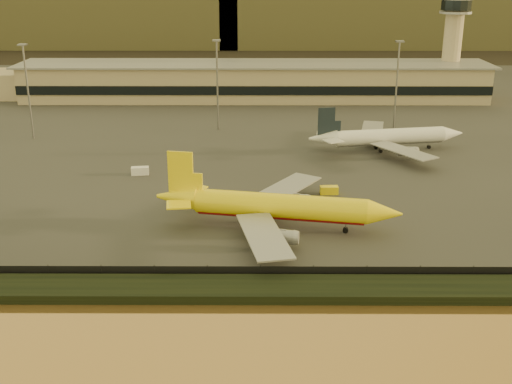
{
  "coord_description": "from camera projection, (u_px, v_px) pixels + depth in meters",
  "views": [
    {
      "loc": [
        1.72,
        -99.89,
        45.21
      ],
      "look_at": [
        1.2,
        12.0,
        5.37
      ],
      "focal_mm": 45.0,
      "sensor_mm": 36.0,
      "label": 1
    }
  ],
  "objects": [
    {
      "name": "perimeter_fence",
      "position": [
        247.0,
        273.0,
        96.59
      ],
      "size": [
        300.0,
        0.05,
        2.2
      ],
      "primitive_type": "cube",
      "color": "black",
      "rests_on": "tarmac"
    },
    {
      "name": "tarmac",
      "position": [
        253.0,
        118.0,
        198.73
      ],
      "size": [
        320.0,
        220.0,
        0.2
      ],
      "primitive_type": "cube",
      "color": "#2D2D2D",
      "rests_on": "ground"
    },
    {
      "name": "apron_light_masts",
      "position": [
        308.0,
        79.0,
        174.59
      ],
      "size": [
        152.2,
        12.2,
        25.4
      ],
      "color": "slate",
      "rests_on": "tarmac"
    },
    {
      "name": "white_narrowbody_jet",
      "position": [
        387.0,
        137.0,
        162.79
      ],
      "size": [
        40.95,
        39.47,
        11.8
      ],
      "rotation": [
        0.0,
        0.0,
        0.18
      ],
      "color": "white",
      "rests_on": "tarmac"
    },
    {
      "name": "embankment",
      "position": [
        247.0,
        289.0,
        93.02
      ],
      "size": [
        320.0,
        7.0,
        1.4
      ],
      "primitive_type": "cube",
      "color": "black",
      "rests_on": "ground"
    },
    {
      "name": "dhl_cargo_jet",
      "position": [
        276.0,
        207.0,
        114.8
      ],
      "size": [
        44.51,
        43.01,
        13.34
      ],
      "rotation": [
        0.0,
        0.0,
        -0.19
      ],
      "color": "yellow",
      "rests_on": "tarmac"
    },
    {
      "name": "ground",
      "position": [
        249.0,
        245.0,
        109.27
      ],
      "size": [
        900.0,
        900.0,
        0.0
      ],
      "primitive_type": "plane",
      "color": "black",
      "rests_on": "ground"
    },
    {
      "name": "terminal_building",
      "position": [
        213.0,
        81.0,
        225.51
      ],
      "size": [
        202.0,
        25.0,
        12.6
      ],
      "color": "tan",
      "rests_on": "tarmac"
    },
    {
      "name": "gse_vehicle_yellow",
      "position": [
        329.0,
        190.0,
        132.79
      ],
      "size": [
        3.78,
        1.82,
        1.67
      ],
      "primitive_type": "cube",
      "rotation": [
        0.0,
        0.0,
        0.04
      ],
      "color": "yellow",
      "rests_on": "tarmac"
    },
    {
      "name": "gse_vehicle_white",
      "position": [
        140.0,
        171.0,
        145.05
      ],
      "size": [
        4.13,
        2.28,
        1.77
      ],
      "primitive_type": "cube",
      "rotation": [
        0.0,
        0.0,
        0.14
      ],
      "color": "white",
      "rests_on": "tarmac"
    },
    {
      "name": "control_tower",
      "position": [
        453.0,
        35.0,
        225.11
      ],
      "size": [
        11.2,
        11.2,
        35.5
      ],
      "color": "tan",
      "rests_on": "tarmac"
    }
  ]
}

